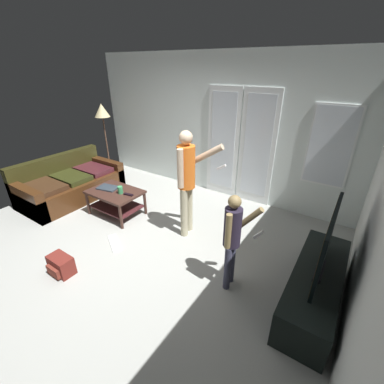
# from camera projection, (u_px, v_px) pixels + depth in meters

# --- Properties ---
(ground_plane) EXTENTS (5.64, 4.75, 0.02)m
(ground_plane) POSITION_uv_depth(u_px,v_px,m) (132.00, 245.00, 3.90)
(ground_plane) COLOR #9B9E98
(wall_back_with_doors) EXTENTS (5.64, 0.09, 2.70)m
(wall_back_with_doors) POSITION_uv_depth(u_px,v_px,m) (217.00, 129.00, 5.01)
(wall_back_with_doors) COLOR silver
(wall_back_with_doors) RESTS_ON ground_plane
(leather_couch) EXTENTS (0.99, 1.88, 0.81)m
(leather_couch) POSITION_uv_depth(u_px,v_px,m) (71.00, 184.00, 5.17)
(leather_couch) COLOR #3F2310
(leather_couch) RESTS_ON ground_plane
(coffee_table) EXTENTS (0.91, 0.64, 0.46)m
(coffee_table) POSITION_uv_depth(u_px,v_px,m) (116.00, 197.00, 4.55)
(coffee_table) COLOR #3A231C
(coffee_table) RESTS_ON ground_plane
(tv_stand) EXTENTS (0.49, 1.60, 0.42)m
(tv_stand) POSITION_uv_depth(u_px,v_px,m) (315.00, 286.00, 2.87)
(tv_stand) COLOR black
(tv_stand) RESTS_ON ground_plane
(flat_screen_tv) EXTENTS (0.08, 1.06, 0.74)m
(flat_screen_tv) POSITION_uv_depth(u_px,v_px,m) (327.00, 244.00, 2.62)
(flat_screen_tv) COLOR black
(flat_screen_tv) RESTS_ON tv_stand
(person_adult) EXTENTS (0.64, 0.51, 1.63)m
(person_adult) POSITION_uv_depth(u_px,v_px,m) (187.00, 176.00, 3.74)
(person_adult) COLOR tan
(person_adult) RESTS_ON ground_plane
(person_child) EXTENTS (0.40, 0.35, 1.22)m
(person_child) POSITION_uv_depth(u_px,v_px,m) (233.00, 235.00, 2.87)
(person_child) COLOR #3A3B51
(person_child) RESTS_ON ground_plane
(floor_lamp) EXTENTS (0.33, 0.33, 1.66)m
(floor_lamp) POSITION_uv_depth(u_px,v_px,m) (102.00, 114.00, 5.80)
(floor_lamp) COLOR #373532
(floor_lamp) RESTS_ON ground_plane
(backpack) EXTENTS (0.33, 0.23, 0.25)m
(backpack) POSITION_uv_depth(u_px,v_px,m) (61.00, 265.00, 3.31)
(backpack) COLOR maroon
(backpack) RESTS_ON ground_plane
(loose_keyboard) EXTENTS (0.45, 0.33, 0.02)m
(loose_keyboard) POSITION_uv_depth(u_px,v_px,m) (115.00, 243.00, 3.91)
(loose_keyboard) COLOR white
(loose_keyboard) RESTS_ON ground_plane
(laptop_closed) EXTENTS (0.40, 0.30, 0.02)m
(laptop_closed) POSITION_uv_depth(u_px,v_px,m) (108.00, 188.00, 4.58)
(laptop_closed) COLOR #2D3740
(laptop_closed) RESTS_ON coffee_table
(cup_near_edge) EXTENTS (0.09, 0.09, 0.13)m
(cup_near_edge) POSITION_uv_depth(u_px,v_px,m) (120.00, 190.00, 4.38)
(cup_near_edge) COLOR #398B54
(cup_near_edge) RESTS_ON coffee_table
(tv_remote_black) EXTENTS (0.18, 0.07, 0.02)m
(tv_remote_black) POSITION_uv_depth(u_px,v_px,m) (128.00, 195.00, 4.34)
(tv_remote_black) COLOR black
(tv_remote_black) RESTS_ON coffee_table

